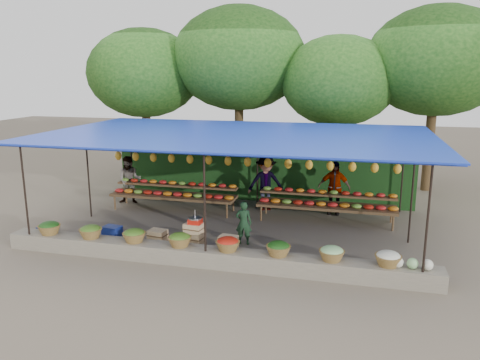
% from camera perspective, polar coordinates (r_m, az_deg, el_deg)
% --- Properties ---
extents(ground, '(60.00, 60.00, 0.00)m').
position_cam_1_polar(ground, '(13.87, -0.42, -5.91)').
color(ground, '#68594C').
rests_on(ground, ground).
extents(stone_curb, '(10.60, 0.55, 0.40)m').
position_cam_1_polar(stone_curb, '(11.33, -3.97, -9.31)').
color(stone_curb, '#666051').
rests_on(stone_curb, ground).
extents(stall_canopy, '(10.80, 6.60, 2.82)m').
position_cam_1_polar(stall_canopy, '(13.30, -0.38, 5.17)').
color(stall_canopy, black).
rests_on(stall_canopy, ground).
extents(produce_baskets, '(8.98, 0.58, 0.34)m').
position_cam_1_polar(produce_baskets, '(11.22, -4.49, -7.54)').
color(produce_baskets, brown).
rests_on(produce_baskets, stone_curb).
extents(netting_backdrop, '(10.60, 0.06, 2.50)m').
position_cam_1_polar(netting_backdrop, '(16.51, 2.32, 1.65)').
color(netting_backdrop, '#1C4C1B').
rests_on(netting_backdrop, ground).
extents(tree_row, '(16.51, 5.50, 7.12)m').
position_cam_1_polar(tree_row, '(18.99, 5.83, 13.56)').
color(tree_row, '#382914').
rests_on(tree_row, ground).
extents(fruit_table_left, '(4.21, 0.95, 0.93)m').
position_cam_1_polar(fruit_table_left, '(15.69, -8.02, -1.48)').
color(fruit_table_left, '#492C1D').
rests_on(fruit_table_left, ground).
extents(fruit_table_right, '(4.21, 0.95, 0.93)m').
position_cam_1_polar(fruit_table_right, '(14.60, 10.52, -2.67)').
color(fruit_table_right, '#492C1D').
rests_on(fruit_table_right, ground).
extents(crate_counter, '(2.39, 0.40, 0.77)m').
position_cam_1_polar(crate_counter, '(12.07, -5.75, -7.36)').
color(crate_counter, tan).
rests_on(crate_counter, ground).
extents(weighing_scale, '(0.34, 0.34, 0.36)m').
position_cam_1_polar(weighing_scale, '(11.86, -5.49, -4.92)').
color(weighing_scale, red).
rests_on(weighing_scale, crate_counter).
extents(vendor_seated, '(0.46, 0.33, 1.19)m').
position_cam_1_polar(vendor_seated, '(12.46, 0.44, -5.25)').
color(vendor_seated, '#19371E').
rests_on(vendor_seated, ground).
extents(customer_left, '(0.94, 0.81, 1.67)m').
position_cam_1_polar(customer_left, '(16.72, -13.30, 0.00)').
color(customer_left, slate).
rests_on(customer_left, ground).
extents(customer_mid, '(1.34, 1.01, 1.84)m').
position_cam_1_polar(customer_mid, '(15.49, 3.16, -0.36)').
color(customer_mid, slate).
rests_on(customer_mid, ground).
extents(customer_right, '(1.04, 0.47, 1.74)m').
position_cam_1_polar(customer_right, '(15.34, 11.40, -0.93)').
color(customer_right, slate).
rests_on(customer_right, ground).
extents(blue_crate_front, '(0.49, 0.36, 0.29)m').
position_cam_1_polar(blue_crate_front, '(14.24, -22.43, -5.81)').
color(blue_crate_front, navy).
rests_on(blue_crate_front, ground).
extents(blue_crate_back, '(0.53, 0.42, 0.29)m').
position_cam_1_polar(blue_crate_back, '(13.67, -15.32, -6.04)').
color(blue_crate_back, navy).
rests_on(blue_crate_back, ground).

